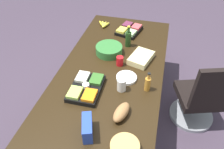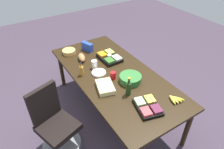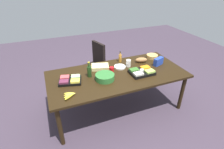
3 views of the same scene
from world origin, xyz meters
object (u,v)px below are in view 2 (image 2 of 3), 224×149
at_px(paper_plate_stack, 99,73).
at_px(salad_bowl, 130,78).
at_px(banana_bunch, 175,99).
at_px(dressing_bottle, 82,70).
at_px(chip_bag_blue, 87,47).
at_px(chip_bowl, 69,52).
at_px(red_solo_cup, 113,75).
at_px(veggie_tray, 109,57).
at_px(sheet_cake, 105,87).
at_px(bread_loaf, 82,57).
at_px(wine_bottle, 129,88).
at_px(office_chair, 56,127).
at_px(fruit_platter, 148,107).
at_px(conference_table, 114,77).
at_px(mayo_jar, 94,64).

xyz_separation_m(paper_plate_stack, salad_bowl, (0.41, 0.30, 0.03)).
bearing_deg(banana_bunch, dressing_bottle, -145.94).
xyz_separation_m(chip_bag_blue, salad_bowl, (1.15, 0.12, -0.03)).
bearing_deg(chip_bowl, red_solo_cup, 14.80).
relative_size(veggie_tray, sheet_cake, 1.32).
distance_m(veggie_tray, sheet_cake, 0.78).
relative_size(veggie_tray, dressing_bottle, 1.93).
height_order(salad_bowl, bread_loaf, bread_loaf).
bearing_deg(wine_bottle, sheet_cake, -141.59).
bearing_deg(veggie_tray, banana_bunch, 8.36).
bearing_deg(sheet_cake, office_chair, -96.21).
relative_size(veggie_tray, fruit_platter, 1.01).
relative_size(wine_bottle, veggie_tray, 0.66).
relative_size(red_solo_cup, sheet_cake, 0.34).
relative_size(banana_bunch, sheet_cake, 0.59).
height_order(conference_table, bread_loaf, bread_loaf).
bearing_deg(fruit_platter, chip_bowl, -170.23).
height_order(mayo_jar, red_solo_cup, mayo_jar).
height_order(salad_bowl, chip_bowl, salad_bowl).
xyz_separation_m(mayo_jar, chip_bowl, (-0.65, -0.17, -0.03)).
height_order(office_chair, chip_bowl, office_chair).
bearing_deg(conference_table, chip_bowl, -160.16).
height_order(office_chair, banana_bunch, office_chair).
distance_m(office_chair, mayo_jar, 1.10).
relative_size(salad_bowl, bread_loaf, 1.35).
bearing_deg(bread_loaf, conference_table, 21.28).
distance_m(office_chair, banana_bunch, 1.68).
distance_m(salad_bowl, red_solo_cup, 0.26).
xyz_separation_m(mayo_jar, sheet_cake, (0.54, -0.12, -0.03)).
relative_size(paper_plate_stack, salad_bowl, 0.68).
bearing_deg(bread_loaf, salad_bowl, 21.28).
relative_size(veggie_tray, chip_bowl, 1.82).
xyz_separation_m(veggie_tray, fruit_platter, (1.24, -0.20, -0.00)).
distance_m(conference_table, paper_plate_stack, 0.25).
height_order(fruit_platter, chip_bowl, fruit_platter).
height_order(mayo_jar, dressing_bottle, dressing_bottle).
relative_size(banana_bunch, bread_loaf, 0.79).
bearing_deg(paper_plate_stack, fruit_platter, 9.19).
relative_size(conference_table, red_solo_cup, 22.37).
height_order(wine_bottle, dressing_bottle, wine_bottle).
relative_size(chip_bag_blue, mayo_jar, 1.62).
distance_m(conference_table, dressing_bottle, 0.51).
bearing_deg(paper_plate_stack, sheet_cake, -15.65).
xyz_separation_m(conference_table, sheet_cake, (0.23, -0.29, 0.10)).
height_order(office_chair, veggie_tray, office_chair).
bearing_deg(bread_loaf, office_chair, -46.25).
bearing_deg(paper_plate_stack, mayo_jar, 174.32).
bearing_deg(conference_table, bread_loaf, -158.72).
height_order(banana_bunch, dressing_bottle, dressing_bottle).
relative_size(bread_loaf, chip_bowl, 1.03).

